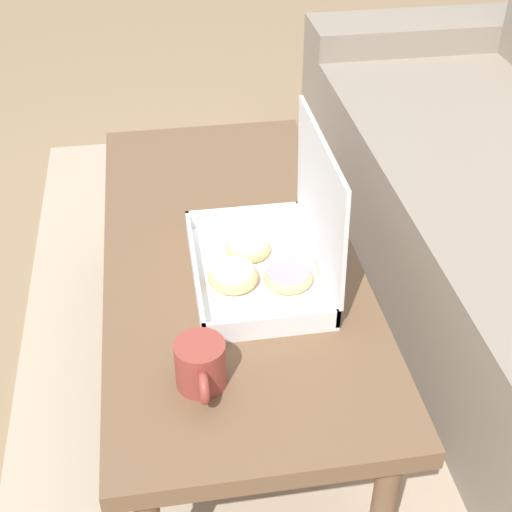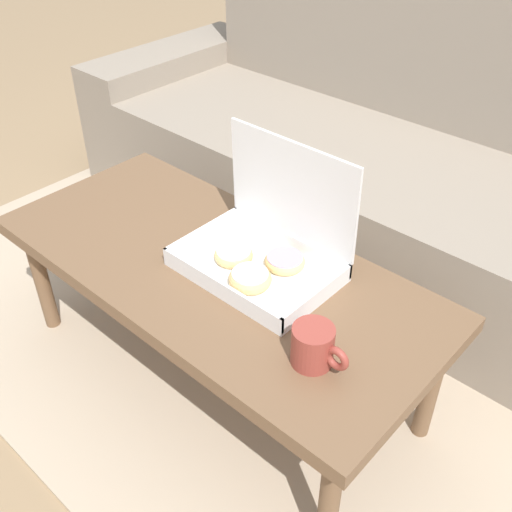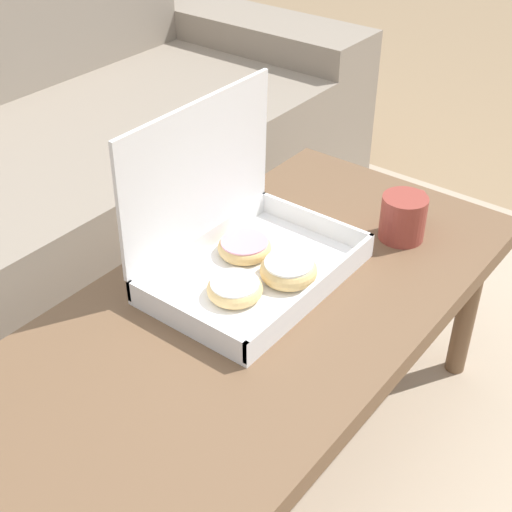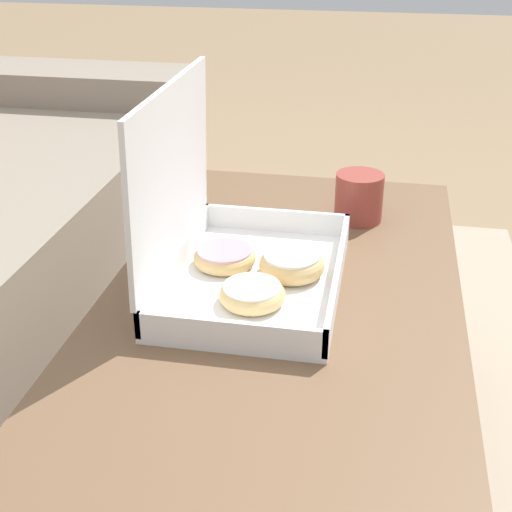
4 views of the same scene
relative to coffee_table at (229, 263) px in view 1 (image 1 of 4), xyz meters
name	(u,v)px [view 1 (image 1 of 4)]	position (x,y,z in m)	size (l,w,h in m)	color
ground_plane	(264,374)	(0.00, 0.08, -0.37)	(12.00, 12.00, 0.00)	#937756
area_rug	(379,360)	(0.00, 0.38, -0.36)	(2.59, 1.83, 0.01)	tan
coffee_table	(229,263)	(0.00, 0.00, 0.00)	(1.18, 0.54, 0.41)	brown
pastry_box	(270,252)	(0.10, 0.07, 0.10)	(0.38, 0.26, 0.31)	white
coffee_mug	(201,365)	(0.39, -0.10, 0.09)	(0.13, 0.09, 0.09)	#993D33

